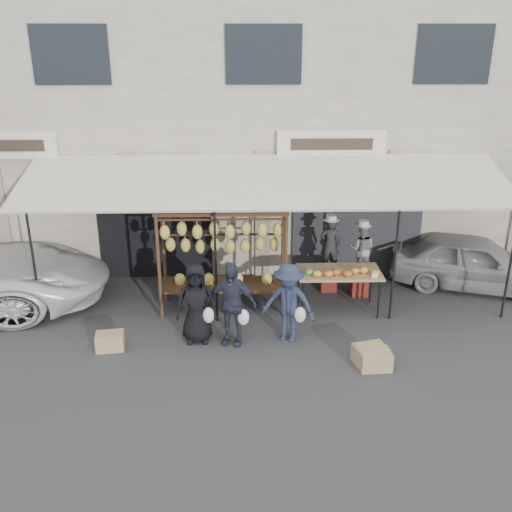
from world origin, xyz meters
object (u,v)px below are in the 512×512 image
Objects in this scene: banana_rack at (222,239)px; vendor_left at (330,245)px; sedan at (474,262)px; crate_far at (110,341)px; customer_right at (288,303)px; crate_near_b at (370,355)px; vendor_right at (362,249)px; crate_near_a at (375,359)px; produce_table at (340,273)px; customer_left at (196,303)px; customer_mid at (231,304)px.

banana_rack is 2.55m from vendor_left.
banana_rack is at bearing 118.30° from sedan.
crate_far is 0.14× the size of sedan.
customer_right is at bearing -46.22° from banana_rack.
crate_near_b is (2.63, -2.16, -1.40)m from banana_rack.
crate_far is (-5.02, -2.21, -0.92)m from vendor_right.
crate_near_a is (0.35, -3.23, -0.92)m from vendor_left.
customer_right reaches higher than produce_table.
customer_left is 1.00× the size of customer_right.
crate_near_b reaches higher than crate_far.
sedan reaches higher than crate_far.
banana_rack is 2.47m from produce_table.
customer_left is at bearing -162.25° from customer_right.
vendor_right is 3.46m from customer_mid.
crate_near_a is (1.43, -1.01, -0.61)m from customer_right.
vendor_left is 2.39× the size of crate_far.
customer_mid is 1.04× the size of customer_right.
customer_right is (1.05, 0.07, -0.03)m from customer_mid.
customer_mid is 2.89× the size of crate_near_b.
customer_left is (-2.83, -1.09, -0.11)m from produce_table.
customer_right is at bearing -135.42° from produce_table.
customer_left reaches higher than crate_far.
sedan is at bearing 46.31° from customer_right.
crate_near_a is at bearing -40.70° from banana_rack.
customer_right is (-1.13, -1.11, -0.11)m from produce_table.
produce_table is 1.06× the size of customer_mid.
vendor_left is 0.78× the size of customer_right.
produce_table is (2.37, -0.18, -0.69)m from banana_rack.
customer_mid is at bearing 4.52° from crate_far.
vendor_right reaches higher than crate_near_b.
sedan is (5.60, 0.99, -0.95)m from banana_rack.
customer_left is 1.70m from customer_right.
produce_table reaches higher than crate_near_a.
customer_right reaches higher than crate_near_a.
crate_far is at bearing -162.89° from produce_table.
vendor_left reaches higher than crate_near_a.
vendor_right is 5.56m from crate_far.
customer_mid reaches higher than crate_near_b.
customer_right is 2.86× the size of crate_near_a.
vendor_right is (2.97, 0.67, -0.50)m from banana_rack.
vendor_left is 3.31m from sedan.
customer_mid reaches higher than produce_table.
banana_rack reaches higher than customer_left.
sedan is (7.65, 2.54, 0.47)m from crate_far.
crate_far is at bearing 172.51° from crate_near_b.
crate_near_a is (2.49, -0.94, -0.64)m from customer_mid.
crate_near_b is (0.30, -3.09, -0.92)m from vendor_left.
customer_right is at bearing 135.92° from sedan.
banana_rack reaches higher than crate_near_a.
vendor_left is 0.33× the size of sedan.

